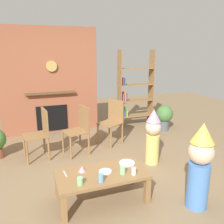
# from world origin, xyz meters

# --- Properties ---
(ground_plane) EXTENTS (12.00, 12.00, 0.00)m
(ground_plane) POSITION_xyz_m (0.00, 0.00, 0.00)
(ground_plane) COLOR #846B4C
(brick_fireplace_feature) EXTENTS (2.20, 0.28, 2.40)m
(brick_fireplace_feature) POSITION_xyz_m (-0.58, 2.60, 1.19)
(brick_fireplace_feature) COLOR #935138
(brick_fireplace_feature) RESTS_ON ground_plane
(bookshelf) EXTENTS (0.90, 0.28, 1.90)m
(bookshelf) POSITION_xyz_m (1.44, 2.40, 0.85)
(bookshelf) COLOR olive
(bookshelf) RESTS_ON ground_plane
(coffee_table) EXTENTS (1.14, 0.58, 0.39)m
(coffee_table) POSITION_xyz_m (-0.26, -0.36, 0.33)
(coffee_table) COLOR olive
(coffee_table) RESTS_ON ground_plane
(paper_cup_near_left) EXTENTS (0.06, 0.06, 0.09)m
(paper_cup_near_left) POSITION_xyz_m (0.10, -0.53, 0.43)
(paper_cup_near_left) COLOR silver
(paper_cup_near_left) RESTS_ON coffee_table
(paper_cup_near_right) EXTENTS (0.07, 0.07, 0.09)m
(paper_cup_near_right) POSITION_xyz_m (-0.02, -0.47, 0.44)
(paper_cup_near_right) COLOR #8CD18C
(paper_cup_near_right) RESTS_ON coffee_table
(paper_cup_center) EXTENTS (0.07, 0.07, 0.09)m
(paper_cup_center) POSITION_xyz_m (-0.58, -0.53, 0.43)
(paper_cup_center) COLOR #8CD18C
(paper_cup_center) RESTS_ON coffee_table
(paper_cup_far_left) EXTENTS (0.06, 0.06, 0.11)m
(paper_cup_far_left) POSITION_xyz_m (-0.33, -0.56, 0.44)
(paper_cup_far_left) COLOR #669EE0
(paper_cup_far_left) RESTS_ON coffee_table
(paper_plate_front) EXTENTS (0.21, 0.21, 0.01)m
(paper_plate_front) POSITION_xyz_m (0.14, -0.23, 0.40)
(paper_plate_front) COLOR white
(paper_plate_front) RESTS_ON coffee_table
(paper_plate_rear) EXTENTS (0.16, 0.16, 0.01)m
(paper_plate_rear) POSITION_xyz_m (-0.21, -0.35, 0.40)
(paper_plate_rear) COLOR white
(paper_plate_rear) RESTS_ON coffee_table
(birthday_cake_slice) EXTENTS (0.10, 0.10, 0.07)m
(birthday_cake_slice) POSITION_xyz_m (-0.49, -0.24, 0.42)
(birthday_cake_slice) COLOR pink
(birthday_cake_slice) RESTS_ON coffee_table
(table_fork) EXTENTS (0.03, 0.15, 0.01)m
(table_fork) POSITION_xyz_m (-0.70, -0.23, 0.39)
(table_fork) COLOR silver
(table_fork) RESTS_ON coffee_table
(child_with_cone_hat) EXTENTS (0.30, 0.30, 1.09)m
(child_with_cone_hat) POSITION_xyz_m (0.81, -0.88, 0.58)
(child_with_cone_hat) COLOR #4C7FC6
(child_with_cone_hat) RESTS_ON ground_plane
(child_in_pink) EXTENTS (0.26, 0.26, 0.96)m
(child_in_pink) POSITION_xyz_m (0.86, 0.34, 0.51)
(child_in_pink) COLOR #E0CC66
(child_in_pink) RESTS_ON ground_plane
(dining_chair_left) EXTENTS (0.45, 0.45, 0.90)m
(dining_chair_left) POSITION_xyz_m (-0.91, 1.20, 0.51)
(dining_chair_left) COLOR olive
(dining_chair_left) RESTS_ON ground_plane
(dining_chair_middle) EXTENTS (0.48, 0.48, 0.90)m
(dining_chair_middle) POSITION_xyz_m (-0.21, 1.17, 0.51)
(dining_chair_middle) COLOR olive
(dining_chair_middle) RESTS_ON ground_plane
(dining_chair_right) EXTENTS (0.55, 0.55, 0.90)m
(dining_chair_right) POSITION_xyz_m (0.55, 1.46, 0.51)
(dining_chair_right) COLOR olive
(dining_chair_right) RESTS_ON ground_plane
(potted_plant_tall) EXTENTS (0.40, 0.40, 0.61)m
(potted_plant_tall) POSITION_xyz_m (1.98, 1.75, 0.36)
(potted_plant_tall) COLOR #4C5660
(potted_plant_tall) RESTS_ON ground_plane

